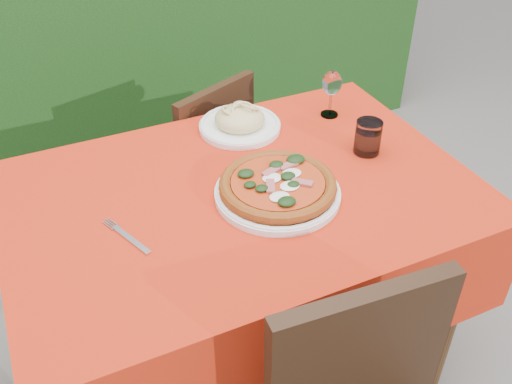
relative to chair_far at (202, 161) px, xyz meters
name	(u,v)px	position (x,y,z in m)	size (l,w,h in m)	color
ground	(245,360)	(-0.09, -0.60, -0.45)	(60.00, 60.00, 0.00)	#65605B
dining_table	(242,232)	(-0.09, -0.60, 0.14)	(1.26, 0.86, 0.75)	#432C15
chair_far	(202,161)	(0.00, 0.00, 0.00)	(0.47, 0.47, 0.79)	black
pizza_plate	(278,188)	(-0.02, -0.66, 0.32)	(0.34, 0.34, 0.06)	white
pasta_plate	(240,122)	(0.03, -0.30, 0.32)	(0.26, 0.26, 0.07)	white
water_glass	(368,139)	(0.32, -0.58, 0.34)	(0.08, 0.08, 0.10)	silver
wine_glass	(332,85)	(0.34, -0.34, 0.40)	(0.06, 0.06, 0.16)	silver
fork	(131,240)	(-0.42, -0.67, 0.30)	(0.02, 0.19, 0.01)	silver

